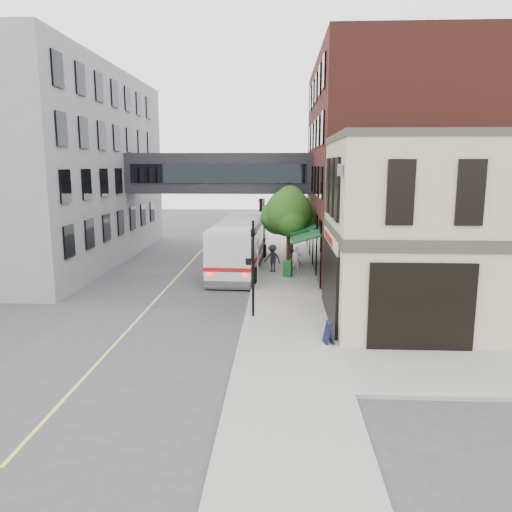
# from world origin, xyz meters

# --- Properties ---
(ground) EXTENTS (120.00, 120.00, 0.00)m
(ground) POSITION_xyz_m (0.00, 0.00, 0.00)
(ground) COLOR #38383A
(ground) RESTS_ON ground
(sidewalk_main) EXTENTS (4.00, 60.00, 0.15)m
(sidewalk_main) POSITION_xyz_m (2.00, 14.00, 0.07)
(sidewalk_main) COLOR gray
(sidewalk_main) RESTS_ON ground
(corner_building) EXTENTS (10.19, 8.12, 8.45)m
(corner_building) POSITION_xyz_m (8.97, 2.00, 4.21)
(corner_building) COLOR #C6B398
(corner_building) RESTS_ON ground
(brick_building) EXTENTS (13.76, 18.00, 14.00)m
(brick_building) POSITION_xyz_m (9.98, 15.00, 6.99)
(brick_building) COLOR #512019
(brick_building) RESTS_ON ground
(opposite_building) EXTENTS (14.00, 24.00, 14.00)m
(opposite_building) POSITION_xyz_m (-17.00, 16.00, 7.00)
(opposite_building) COLOR slate
(opposite_building) RESTS_ON ground
(skyway_bridge) EXTENTS (14.00, 3.18, 3.00)m
(skyway_bridge) POSITION_xyz_m (-3.00, 18.00, 6.50)
(skyway_bridge) COLOR black
(skyway_bridge) RESTS_ON ground
(traffic_signal_near) EXTENTS (0.44, 0.22, 4.60)m
(traffic_signal_near) POSITION_xyz_m (0.37, 2.00, 2.98)
(traffic_signal_near) COLOR black
(traffic_signal_near) RESTS_ON sidewalk_main
(traffic_signal_far) EXTENTS (0.53, 0.28, 4.50)m
(traffic_signal_far) POSITION_xyz_m (0.26, 17.00, 3.34)
(traffic_signal_far) COLOR black
(traffic_signal_far) RESTS_ON sidewalk_main
(street_sign_pole) EXTENTS (0.08, 0.75, 3.00)m
(street_sign_pole) POSITION_xyz_m (0.39, 7.00, 1.93)
(street_sign_pole) COLOR gray
(street_sign_pole) RESTS_ON sidewalk_main
(street_tree) EXTENTS (3.80, 3.20, 5.60)m
(street_tree) POSITION_xyz_m (2.19, 13.22, 3.91)
(street_tree) COLOR #382619
(street_tree) RESTS_ON sidewalk_main
(lane_marking) EXTENTS (0.12, 40.00, 0.01)m
(lane_marking) POSITION_xyz_m (-5.00, 10.00, 0.01)
(lane_marking) COLOR #D8CC4C
(lane_marking) RESTS_ON ground
(bus) EXTENTS (3.42, 12.62, 3.37)m
(bus) POSITION_xyz_m (-1.12, 13.32, 1.89)
(bus) COLOR silver
(bus) RESTS_ON ground
(pedestrian_a) EXTENTS (0.73, 0.58, 1.76)m
(pedestrian_a) POSITION_xyz_m (2.69, 11.42, 1.03)
(pedestrian_a) COLOR silver
(pedestrian_a) RESTS_ON sidewalk_main
(pedestrian_b) EXTENTS (0.92, 0.80, 1.63)m
(pedestrian_b) POSITION_xyz_m (2.47, 13.83, 0.96)
(pedestrian_b) COLOR pink
(pedestrian_b) RESTS_ON sidewalk_main
(pedestrian_c) EXTENTS (1.36, 1.15, 1.83)m
(pedestrian_c) POSITION_xyz_m (1.15, 11.81, 1.06)
(pedestrian_c) COLOR black
(pedestrian_c) RESTS_ON sidewalk_main
(newspaper_box) EXTENTS (0.61, 0.57, 1.01)m
(newspaper_box) POSITION_xyz_m (2.14, 10.46, 0.65)
(newspaper_box) COLOR #166325
(newspaper_box) RESTS_ON sidewalk_main
(sandwich_board) EXTENTS (0.43, 0.56, 0.89)m
(sandwich_board) POSITION_xyz_m (3.60, -1.50, 0.59)
(sandwich_board) COLOR black
(sandwich_board) RESTS_ON sidewalk_main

